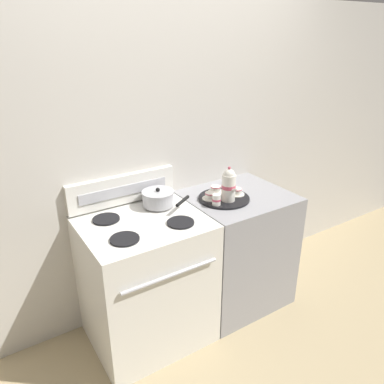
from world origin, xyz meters
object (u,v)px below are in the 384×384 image
(serving_tray, at_px, (224,198))
(teacup_right, at_px, (216,189))
(stove, at_px, (147,281))
(teacup_left, at_px, (210,196))
(creamer_jug, at_px, (216,200))
(saucepan, at_px, (159,198))
(teacup_front, at_px, (237,192))
(teapot, at_px, (229,185))

(serving_tray, xyz_separation_m, teacup_right, (0.00, 0.11, 0.03))
(stove, bearing_deg, teacup_left, 3.39)
(teacup_left, relative_size, teacup_right, 1.00)
(teacup_left, xyz_separation_m, creamer_jug, (-0.02, -0.10, 0.01))
(saucepan, distance_m, teacup_right, 0.44)
(stove, height_order, saucepan, saucepan)
(creamer_jug, bearing_deg, teacup_left, 78.01)
(teacup_left, bearing_deg, stove, -176.61)
(teacup_front, bearing_deg, stove, 179.25)
(saucepan, xyz_separation_m, teacup_right, (0.44, -0.04, -0.02))
(saucepan, bearing_deg, teapot, -24.48)
(serving_tray, xyz_separation_m, creamer_jug, (-0.12, -0.07, 0.04))
(saucepan, xyz_separation_m, teacup_front, (0.54, -0.15, -0.02))
(teapot, bearing_deg, creamer_jug, -172.37)
(saucepan, distance_m, serving_tray, 0.47)
(saucepan, relative_size, creamer_jug, 4.15)
(teapot, xyz_separation_m, teacup_front, (0.11, 0.05, -0.09))
(serving_tray, bearing_deg, saucepan, 161.65)
(teapot, relative_size, teacup_right, 2.19)
(saucepan, height_order, teacup_front, saucepan)
(stove, xyz_separation_m, serving_tray, (0.62, -0.00, 0.45))
(stove, xyz_separation_m, creamer_jug, (0.51, -0.07, 0.49))
(saucepan, bearing_deg, stove, -142.59)
(stove, distance_m, saucepan, 0.56)
(teacup_left, height_order, teacup_front, same)
(creamer_jug, bearing_deg, saucepan, 146.59)
(teapot, bearing_deg, teacup_left, 136.10)
(serving_tray, height_order, teapot, teapot)
(serving_tray, height_order, teacup_front, teacup_front)
(teacup_right, height_order, teacup_front, same)
(serving_tray, xyz_separation_m, teapot, (-0.01, -0.05, 0.12))
(stove, height_order, teapot, teapot)
(stove, distance_m, teacup_left, 0.71)
(teacup_left, relative_size, creamer_jug, 1.48)
(saucepan, distance_m, teacup_front, 0.56)
(teacup_right, bearing_deg, creamer_jug, -124.69)
(stove, height_order, teacup_front, teacup_front)
(teapot, relative_size, teacup_left, 2.19)
(teacup_left, bearing_deg, serving_tray, -20.08)
(teacup_front, bearing_deg, teapot, -157.53)
(teacup_left, bearing_deg, saucepan, 162.14)
(teacup_right, bearing_deg, teacup_left, -143.43)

